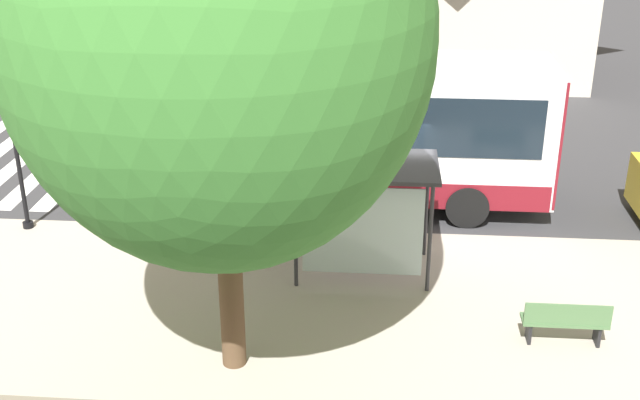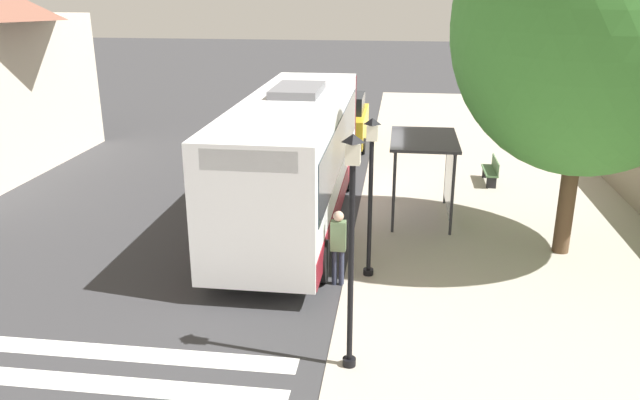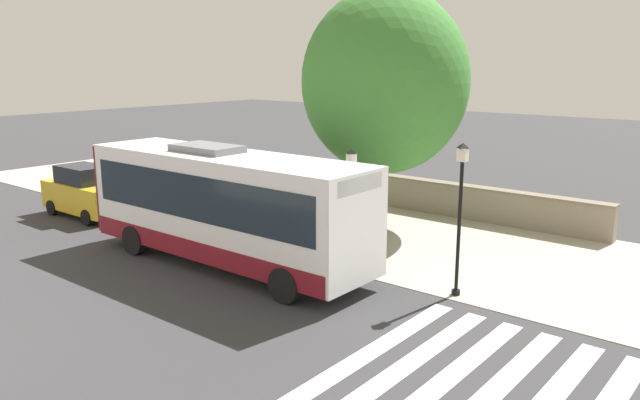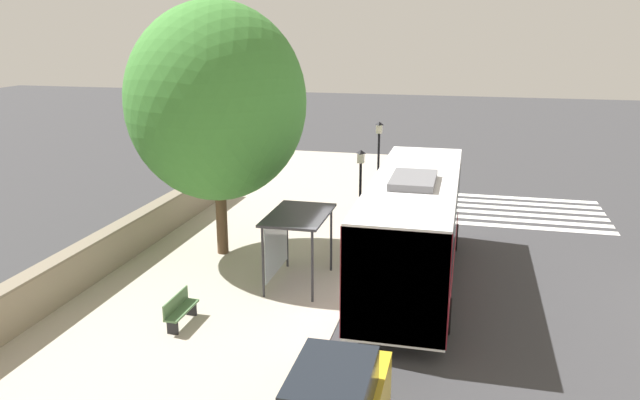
# 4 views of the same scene
# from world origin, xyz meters

# --- Properties ---
(ground_plane) EXTENTS (120.00, 120.00, 0.00)m
(ground_plane) POSITION_xyz_m (0.00, 0.00, 0.00)
(ground_plane) COLOR #353538
(ground_plane) RESTS_ON ground
(sidewalk_plaza) EXTENTS (9.00, 44.00, 0.02)m
(sidewalk_plaza) POSITION_xyz_m (-4.50, 0.00, 0.01)
(sidewalk_plaza) COLOR #ADA393
(sidewalk_plaza) RESTS_ON ground
(stone_wall) EXTENTS (0.60, 20.00, 1.40)m
(stone_wall) POSITION_xyz_m (-8.55, 0.00, 0.71)
(stone_wall) COLOR gray
(stone_wall) RESTS_ON ground
(bus) EXTENTS (2.76, 10.34, 3.78)m
(bus) POSITION_xyz_m (1.75, 1.00, 1.95)
(bus) COLOR white
(bus) RESTS_ON ground
(bus_shelter) EXTENTS (1.86, 2.91, 2.39)m
(bus_shelter) POSITION_xyz_m (-1.99, 0.15, 2.01)
(bus_shelter) COLOR #2D2D33
(bus_shelter) RESTS_ON ground
(pedestrian) EXTENTS (0.34, 0.24, 1.78)m
(pedestrian) POSITION_xyz_m (0.12, 4.77, 1.05)
(pedestrian) COLOR #2D3347
(pedestrian) RESTS_ON ground
(bench) EXTENTS (0.40, 1.49, 0.88)m
(bench) POSITION_xyz_m (-4.30, -3.47, 0.47)
(bench) COLOR #4C7247
(bench) RESTS_ON ground
(street_lamp_near) EXTENTS (0.28, 0.28, 4.26)m
(street_lamp_near) POSITION_xyz_m (-0.41, 7.95, 2.53)
(street_lamp_near) COLOR black
(street_lamp_near) RESTS_ON ground
(street_lamp_far) EXTENTS (0.28, 0.28, 3.75)m
(street_lamp_far) POSITION_xyz_m (-0.54, 4.21, 2.24)
(street_lamp_far) COLOR black
(street_lamp_far) RESTS_ON ground
(shade_tree) EXTENTS (6.28, 6.28, 9.05)m
(shade_tree) POSITION_xyz_m (-5.33, 2.23, 5.58)
(shade_tree) COLOR brown
(shade_tree) RESTS_ON ground
(parked_car_behind_bus) EXTENTS (1.82, 4.16, 2.13)m
(parked_car_behind_bus) POSITION_xyz_m (1.13, -8.24, 1.02)
(parked_car_behind_bus) COLOR gold
(parked_car_behind_bus) RESTS_ON ground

